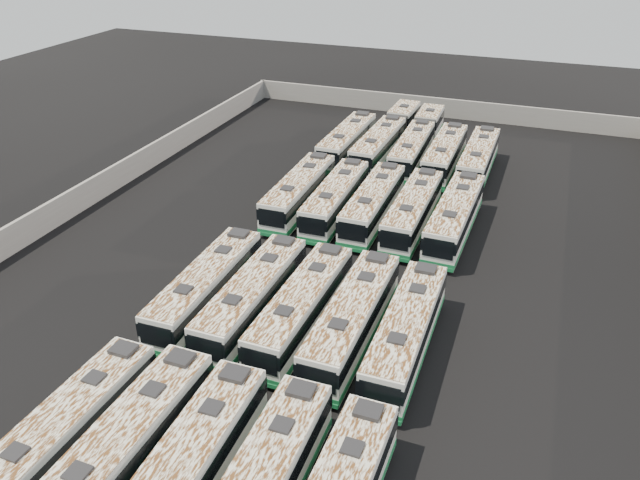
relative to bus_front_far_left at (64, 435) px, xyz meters
The scene contains 20 objects.
ground 21.05m from the bus_front_far_left, 74.50° to the left, with size 140.00×140.00×0.00m, color black.
perimeter_wall 20.99m from the bus_front_far_left, 74.50° to the left, with size 45.20×73.20×2.20m.
bus_front_far_left is the anchor object (origin of this frame).
bus_front_left 3.12m from the bus_front_far_left, ahead, with size 2.59×11.49×3.23m.
bus_front_center 6.26m from the bus_front_far_left, ahead, with size 2.65×11.43×3.21m.
bus_midfront_far_left 12.73m from the bus_front_far_left, 90.04° to the left, with size 2.51×11.16×3.13m.
bus_midfront_left 13.13m from the bus_front_far_left, 76.19° to the left, with size 2.42×11.25×3.17m.
bus_midfront_center 14.26m from the bus_front_far_left, 63.88° to the left, with size 2.57×11.21×3.15m.
bus_midfront_right 15.79m from the bus_front_far_left, 53.39° to the left, with size 2.49×11.41×3.21m.
bus_midfront_far_right 17.77m from the bus_front_far_left, 45.10° to the left, with size 2.44×11.23×3.16m.
bus_midback_far_left 27.71m from the bus_front_far_left, 89.99° to the left, with size 2.57×11.29×3.17m.
bus_midback_left 27.74m from the bus_front_far_left, 83.42° to the left, with size 2.60×11.14×3.12m.
bus_midback_center 28.43m from the bus_front_far_left, 77.35° to the left, with size 2.42×11.15×3.14m.
bus_midback_right 29.13m from the bus_front_far_left, 71.15° to the left, with size 2.39×11.14×3.14m.
bus_midback_far_right 30.30m from the bus_front_far_left, 65.44° to the left, with size 2.71×11.55×3.24m.
bus_back_far_left 40.25m from the bus_front_far_left, 90.09° to the left, with size 2.52×11.41×3.21m.
bus_back_left 43.35m from the bus_front_far_left, 85.83° to the left, with size 2.77×17.54×3.17m.
bus_back_center 43.64m from the bus_front_far_left, 81.72° to the left, with size 2.71×17.07×3.09m.
bus_back_right 41.28m from the bus_front_far_left, 76.73° to the left, with size 2.39×11.17×3.15m.
bus_back_far_right 42.09m from the bus_front_far_left, 72.65° to the left, with size 2.44×11.20×3.15m.
Camera 1 is at (12.16, -35.03, 22.58)m, focal length 35.00 mm.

